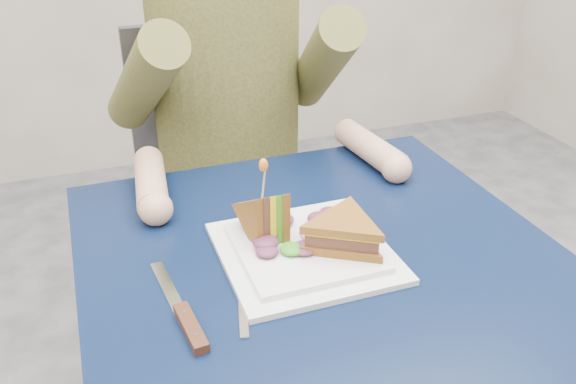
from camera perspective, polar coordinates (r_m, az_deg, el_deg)
name	(u,v)px	position (r m, az deg, el deg)	size (l,w,h in m)	color
table	(323,295)	(1.02, 3.25, -9.62)	(0.75, 0.75, 0.73)	black
chair	(223,178)	(1.62, -6.11, 1.31)	(0.42, 0.40, 0.93)	#47474C
diner	(227,49)	(1.39, -5.73, 13.15)	(0.54, 0.59, 0.74)	#4A4921
plate	(305,250)	(0.96, 1.57, -5.49)	(0.26, 0.26, 0.02)	white
sandwich_flat	(344,233)	(0.94, 5.28, -3.81)	(0.20, 0.20, 0.05)	brown
sandwich_upright	(265,218)	(0.96, -2.21, -2.42)	(0.08, 0.12, 0.12)	brown
fork	(243,297)	(0.88, -4.25, -9.75)	(0.06, 0.18, 0.01)	silver
knife	(186,319)	(0.85, -9.52, -11.67)	(0.04, 0.22, 0.02)	silver
toothpick	(264,182)	(0.93, -2.28, 0.97)	(0.00, 0.00, 0.06)	tan
toothpick_frill	(263,165)	(0.92, -2.31, 2.52)	(0.01, 0.01, 0.02)	orange
lettuce_spill	(306,235)	(0.96, 1.65, -4.07)	(0.15, 0.13, 0.02)	#337A14
onion_ring	(313,233)	(0.96, 2.32, -3.86)	(0.04, 0.04, 0.01)	#9E4C7A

